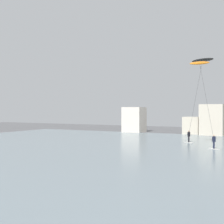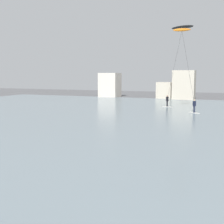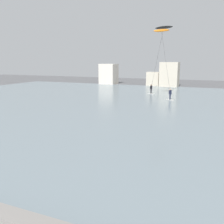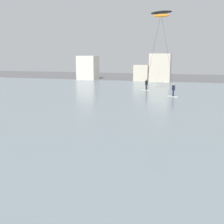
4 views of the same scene
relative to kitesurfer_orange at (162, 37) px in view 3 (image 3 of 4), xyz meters
The scene contains 4 objects.
water_bay 11.83m from the kitesurfer_orange, 68.41° to the right, with size 84.00×52.00×0.10m, color gray.
far_shore_buildings 21.29m from the kitesurfer_orange, 102.13° to the left, with size 37.98×4.18×5.62m.
kitesurfer_orange is the anchor object (origin of this frame).
kitesurfer_black 4.26m from the kitesurfer_orange, 102.74° to the left, with size 4.44×2.49×11.22m.
Camera 3 is at (6.18, -1.94, 5.86)m, focal length 41.30 mm.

